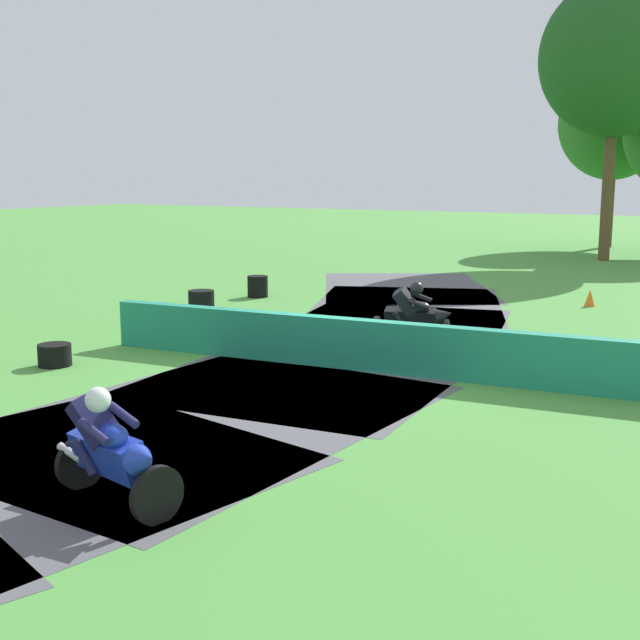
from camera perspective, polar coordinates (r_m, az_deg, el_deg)
The scene contains 11 objects.
ground_plane at distance 15.10m, azimuth 0.79°, elevation -3.17°, with size 120.00×120.00×0.00m, color #4C933D.
track_asphalt at distance 15.58m, azimuth -2.92°, elevation -2.76°, with size 9.58×29.82×0.01m.
safety_barrier at distance 13.78m, azimuth 18.99°, elevation -3.08°, with size 0.30×18.65×0.90m, color #1E8466.
motorcycle_lead_blue at distance 8.92m, azimuth -14.04°, elevation -8.58°, with size 1.70×1.08×1.43m.
motorcycle_chase_black at distance 16.66m, azimuth 6.43°, elevation 0.26°, with size 1.72×1.06×1.43m.
tire_stack_mid_a at distance 15.84m, azimuth -17.63°, elevation -2.28°, with size 0.60×0.60×0.40m.
tire_stack_mid_b at distance 19.33m, azimuth -8.08°, elevation 0.83°, with size 0.59×0.59×0.80m.
tire_stack_far at distance 23.57m, azimuth -4.27°, elevation 2.29°, with size 0.57×0.57×0.60m.
traffic_cone at distance 22.96m, azimuth 17.91°, elevation 1.43°, with size 0.28×0.28×0.44m, color orange.
tree_far_right at distance 41.77m, azimuth 19.39°, elevation 12.55°, with size 4.98×4.98×8.36m.
tree_mid_rise at distance 35.51m, azimuth 19.47°, elevation 16.50°, with size 5.77×5.77×10.87m.
Camera 1 is at (7.00, -12.93, 3.43)m, focal length 46.97 mm.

